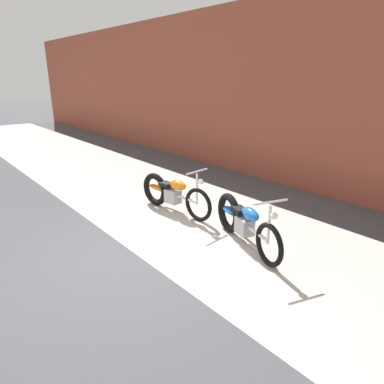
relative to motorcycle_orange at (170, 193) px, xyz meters
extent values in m
plane|color=#47474C|center=(1.18, -1.58, -0.40)|extent=(80.00, 80.00, 0.00)
cube|color=#B2ADA3|center=(1.18, 0.17, -0.40)|extent=(36.00, 3.50, 0.01)
cube|color=brown|center=(1.18, 3.62, 1.91)|extent=(36.00, 0.50, 4.62)
torus|color=black|center=(0.80, 0.09, -0.06)|extent=(0.68, 0.15, 0.68)
torus|color=black|center=(-0.49, -0.06, -0.03)|extent=(0.74, 0.21, 0.73)
cylinder|color=silver|center=(0.16, 0.02, -0.02)|extent=(1.23, 0.19, 0.06)
cube|color=#99999E|center=(0.08, 0.01, -0.06)|extent=(0.34, 0.25, 0.28)
ellipsoid|color=orange|center=(0.24, 0.02, 0.22)|extent=(0.46, 0.24, 0.20)
ellipsoid|color=orange|center=(-0.44, -0.05, 0.03)|extent=(0.46, 0.23, 0.10)
cube|color=black|center=(-0.12, -0.02, 0.16)|extent=(0.30, 0.23, 0.08)
cylinder|color=silver|center=(0.76, 0.08, 0.25)|extent=(0.05, 0.05, 0.62)
cylinder|color=silver|center=(0.76, 0.08, 0.61)|extent=(0.10, 0.58, 0.03)
sphere|color=white|center=(0.86, 0.09, 0.43)|extent=(0.11, 0.11, 0.11)
cylinder|color=silver|center=(-0.18, 0.13, -0.14)|extent=(0.55, 0.12, 0.06)
torus|color=black|center=(2.76, -0.20, -0.06)|extent=(0.67, 0.29, 0.68)
torus|color=black|center=(1.52, 0.20, -0.03)|extent=(0.73, 0.35, 0.73)
cylinder|color=silver|center=(2.14, 0.00, -0.02)|extent=(1.19, 0.44, 0.06)
cube|color=#99999E|center=(2.06, 0.03, -0.06)|extent=(0.37, 0.31, 0.28)
ellipsoid|color=blue|center=(2.21, -0.02, 0.22)|extent=(0.48, 0.32, 0.20)
ellipsoid|color=blue|center=(1.57, 0.19, 0.03)|extent=(0.47, 0.31, 0.10)
cube|color=black|center=(1.87, 0.09, 0.16)|extent=(0.33, 0.28, 0.08)
cylinder|color=silver|center=(2.72, -0.19, 0.25)|extent=(0.06, 0.06, 0.62)
cylinder|color=silver|center=(2.72, -0.19, 0.61)|extent=(0.21, 0.56, 0.03)
sphere|color=white|center=(2.81, -0.22, 0.43)|extent=(0.11, 0.11, 0.11)
cylinder|color=silver|center=(1.88, 0.24, -0.14)|extent=(0.54, 0.23, 0.06)
camera|label=1|loc=(5.56, -4.06, 2.36)|focal=32.16mm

